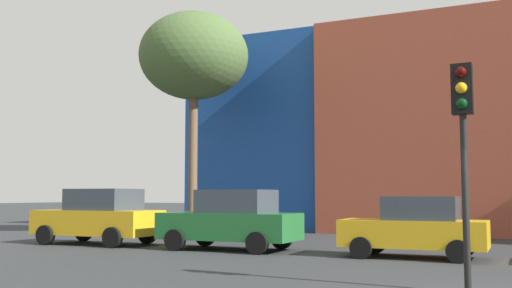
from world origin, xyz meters
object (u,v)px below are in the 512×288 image
parked_car_0 (99,217)px  parked_car_2 (415,227)px  parked_car_1 (231,220)px  traffic_light_island (463,123)px  bare_tree_0 (194,57)px

parked_car_0 → parked_car_2: bearing=-180.0°
parked_car_0 → parked_car_1: 5.07m
parked_car_0 → traffic_light_island: size_ratio=1.09×
parked_car_0 → traffic_light_island: (12.37, -5.35, 2.00)m
parked_car_1 → traffic_light_island: 9.28m
parked_car_0 → parked_car_2: (10.61, 0.00, -0.12)m
bare_tree_0 → traffic_light_island: bearing=-42.0°
parked_car_1 → parked_car_2: (5.53, 0.00, -0.10)m
parked_car_0 → parked_car_1: bearing=180.0°
traffic_light_island → bare_tree_0: (-11.82, 10.65, 4.64)m
bare_tree_0 → parked_car_1: bearing=-49.5°
traffic_light_island → parked_car_1: bearing=-125.4°
parked_car_1 → bare_tree_0: bearing=-49.5°
parked_car_1 → traffic_light_island: traffic_light_island is taller
parked_car_2 → bare_tree_0: 13.22m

